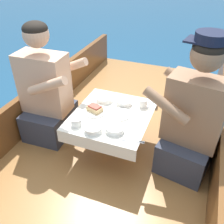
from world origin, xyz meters
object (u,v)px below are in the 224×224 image
Objects in this scene: person_starboard at (192,120)px; coffee_cup_port at (76,122)px; coffee_cup_starboard at (143,103)px; sandwich at (95,108)px; person_port at (47,94)px.

coffee_cup_port is at bearing 29.67° from person_starboard.
coffee_cup_starboard reaches higher than coffee_cup_port.
sandwich is 1.40× the size of coffee_cup_starboard.
person_starboard is 0.74m from sandwich.
sandwich is at bearing -147.82° from coffee_cup_starboard.
person_starboard is 0.43m from coffee_cup_starboard.
coffee_cup_starboard is (0.39, 0.42, 0.00)m from coffee_cup_port.
person_port reaches higher than coffee_cup_port.
person_port is 0.46m from sandwich.
person_starboard reaches higher than coffee_cup_starboard.
person_starboard is at bearing 18.56° from coffee_cup_port.
coffee_cup_starboard is at bearing 47.17° from coffee_cup_port.
person_starboard is 11.11× the size of coffee_cup_starboard.
coffee_cup_port is 1.10× the size of coffee_cup_starboard.
person_starboard is 7.93× the size of sandwich.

